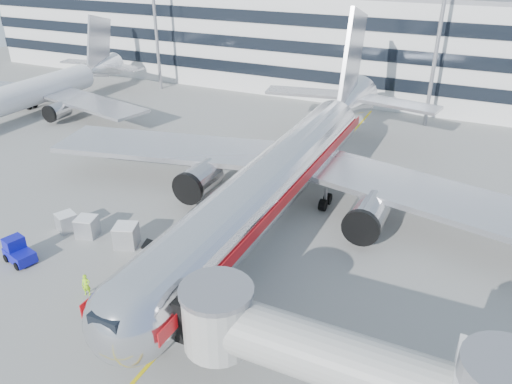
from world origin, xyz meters
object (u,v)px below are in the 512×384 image
at_px(cargo_container_left, 87,227).
at_px(cargo_container_right, 67,222).
at_px(baggage_tug, 18,252).
at_px(cargo_container_front, 126,235).
at_px(ramp_worker, 86,285).
at_px(main_jet, 285,169).
at_px(belt_loader, 170,265).

distance_m(cargo_container_left, cargo_container_right, 2.23).
bearing_deg(baggage_tug, cargo_container_front, 41.22).
bearing_deg(ramp_worker, cargo_container_front, 79.41).
bearing_deg(baggage_tug, cargo_container_left, 67.26).
bearing_deg(cargo_container_front, baggage_tug, -138.78).
xyz_separation_m(main_jet, cargo_container_right, (-15.56, -11.22, -3.44)).
bearing_deg(cargo_container_right, belt_loader, -6.67).
bearing_deg(cargo_container_left, belt_loader, -8.68).
relative_size(baggage_tug, cargo_container_left, 1.47).
xyz_separation_m(cargo_container_front, ramp_worker, (1.54, -6.35, -0.10)).
relative_size(main_jet, cargo_container_front, 22.59).
distance_m(main_jet, baggage_tug, 22.79).
distance_m(belt_loader, cargo_container_right, 11.64).
relative_size(cargo_container_right, cargo_container_front, 0.86).
distance_m(main_jet, belt_loader, 13.66).
bearing_deg(ramp_worker, cargo_container_right, 117.59).
xyz_separation_m(cargo_container_left, cargo_container_right, (-2.23, -0.07, -0.07)).
height_order(baggage_tug, cargo_container_left, baggage_tug).
bearing_deg(belt_loader, cargo_container_front, 163.26).
bearing_deg(belt_loader, main_jet, 72.35).
bearing_deg(cargo_container_right, cargo_container_front, 2.40).
distance_m(belt_loader, baggage_tug, 12.11).
relative_size(belt_loader, baggage_tug, 1.84).
bearing_deg(cargo_container_right, main_jet, 35.80).
xyz_separation_m(belt_loader, cargo_container_front, (-5.36, 1.61, 0.23)).
xyz_separation_m(belt_loader, ramp_worker, (-3.82, -4.73, 0.13)).
bearing_deg(baggage_tug, ramp_worker, -7.10).
height_order(cargo_container_left, cargo_container_right, cargo_container_left).
bearing_deg(ramp_worker, belt_loader, 26.89).
bearing_deg(cargo_container_left, ramp_worker, -48.17).
distance_m(cargo_container_left, cargo_container_front, 3.98).
relative_size(cargo_container_left, cargo_container_front, 0.87).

